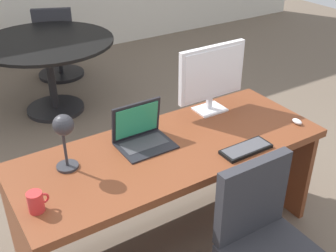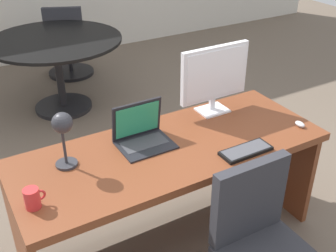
{
  "view_description": "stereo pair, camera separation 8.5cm",
  "coord_description": "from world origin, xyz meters",
  "views": [
    {
      "loc": [
        -1.13,
        -1.74,
        2.09
      ],
      "look_at": [
        0.0,
        0.04,
        0.87
      ],
      "focal_mm": 44.84,
      "sensor_mm": 36.0,
      "label": 1
    },
    {
      "loc": [
        -1.05,
        -1.78,
        2.09
      ],
      "look_at": [
        0.0,
        0.04,
        0.87
      ],
      "focal_mm": 44.84,
      "sensor_mm": 36.0,
      "label": 2
    }
  ],
  "objects": [
    {
      "name": "meeting_chair_near",
      "position": [
        0.34,
        3.06,
        0.36
      ],
      "size": [
        0.61,
        0.62,
        0.89
      ],
      "color": "black",
      "rests_on": "ground"
    },
    {
      "name": "mouse",
      "position": [
        0.83,
        -0.21,
        0.77
      ],
      "size": [
        0.04,
        0.07,
        0.03
      ],
      "color": "silver",
      "rests_on": "desk"
    },
    {
      "name": "monitor",
      "position": [
        0.47,
        0.24,
        1.02
      ],
      "size": [
        0.5,
        0.16,
        0.46
      ],
      "color": "silver",
      "rests_on": "desk"
    },
    {
      "name": "coffee_mug",
      "position": [
        -0.83,
        -0.13,
        0.81
      ],
      "size": [
        0.1,
        0.08,
        0.1
      ],
      "color": "red",
      "rests_on": "desk"
    },
    {
      "name": "desk",
      "position": [
        0.0,
        0.04,
        0.56
      ],
      "size": [
        1.86,
        0.73,
        0.75
      ],
      "color": "brown",
      "rests_on": "ground"
    },
    {
      "name": "ground",
      "position": [
        0.0,
        1.5,
        0.0
      ],
      "size": [
        12.0,
        12.0,
        0.0
      ],
      "primitive_type": "plane",
      "color": "#6B5B4C"
    },
    {
      "name": "meeting_table",
      "position": [
        -0.01,
        2.25,
        0.59
      ],
      "size": [
        1.32,
        1.32,
        0.77
      ],
      "color": "black",
      "rests_on": "ground"
    },
    {
      "name": "laptop",
      "position": [
        -0.13,
        0.14,
        0.83
      ],
      "size": [
        0.32,
        0.25,
        0.24
      ],
      "color": "black",
      "rests_on": "desk"
    },
    {
      "name": "desk_lamp",
      "position": [
        -0.59,
        0.1,
        0.99
      ],
      "size": [
        0.12,
        0.14,
        0.34
      ],
      "color": "#2D2D33",
      "rests_on": "desk"
    },
    {
      "name": "keyboard",
      "position": [
        0.34,
        -0.27,
        0.77
      ],
      "size": [
        0.31,
        0.12,
        0.02
      ],
      "color": "black",
      "rests_on": "desk"
    }
  ]
}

